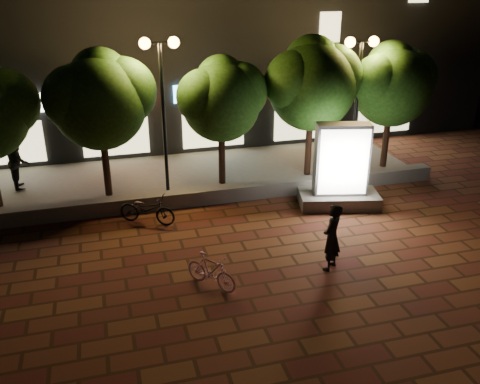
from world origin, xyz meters
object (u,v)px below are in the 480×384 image
object	(u,v)px
tree_right	(313,81)
street_lamp_left	(161,77)
tree_left	(100,97)
tree_mid	(222,96)
tree_far_right	(393,82)
street_lamp_right	(359,71)
scooter_pink	(211,271)
pedestrian	(18,161)
scooter_parked	(147,209)
ad_kiosk	(341,173)
rider	(332,237)

from	to	relation	value
tree_right	street_lamp_left	xyz separation A→B (m)	(-5.36, -0.26, 0.46)
tree_left	street_lamp_left	bearing A→B (deg)	-7.70
tree_mid	street_lamp_left	world-z (taller)	street_lamp_left
tree_left	tree_far_right	xyz separation A→B (m)	(10.50, -0.00, -0.08)
tree_mid	tree_right	distance (m)	3.32
street_lamp_right	scooter_pink	size ratio (longest dim) A/B	3.38
tree_far_right	pedestrian	world-z (taller)	tree_far_right
scooter_pink	street_lamp_right	bearing A→B (deg)	2.46
tree_far_right	pedestrian	xyz separation A→B (m)	(-13.49, 1.46, -2.33)
scooter_parked	tree_right	bearing A→B (deg)	-38.44
ad_kiosk	pedestrian	bearing A→B (deg)	157.38
tree_left	scooter_parked	distance (m)	3.99
tree_mid	tree_far_right	world-z (taller)	tree_far_right
tree_left	pedestrian	distance (m)	4.11
tree_left	pedestrian	bearing A→B (deg)	154.08
tree_mid	street_lamp_right	bearing A→B (deg)	-3.04
tree_left	street_lamp_left	xyz separation A→B (m)	(1.95, -0.26, 0.58)
pedestrian	tree_mid	bearing A→B (deg)	-109.67
tree_right	street_lamp_right	xyz separation A→B (m)	(1.64, -0.26, 0.33)
ad_kiosk	scooter_pink	xyz separation A→B (m)	(-5.10, -3.58, -0.68)
street_lamp_right	tree_left	bearing A→B (deg)	178.32
ad_kiosk	scooter_pink	size ratio (longest dim) A/B	1.89
tree_far_right	scooter_parked	bearing A→B (deg)	-165.45
scooter_pink	pedestrian	distance (m)	9.38
tree_left	street_lamp_right	bearing A→B (deg)	-1.68
tree_right	scooter_pink	xyz separation A→B (m)	(-5.18, -6.38, -3.12)
ad_kiosk	scooter_parked	world-z (taller)	ad_kiosk
street_lamp_right	rider	size ratio (longest dim) A/B	2.74
tree_left	tree_far_right	size ratio (longest dim) A/B	1.03
tree_far_right	pedestrian	bearing A→B (deg)	173.84
street_lamp_left	tree_right	bearing A→B (deg)	2.81
tree_far_right	scooter_pink	bearing A→B (deg)	-142.68
street_lamp_right	scooter_parked	bearing A→B (deg)	-164.51
tree_far_right	scooter_parked	xyz separation A→B (m)	(-9.49, -2.46, -2.90)
tree_far_right	street_lamp_right	bearing A→B (deg)	-170.39
rider	street_lamp_left	bearing A→B (deg)	-103.32
street_lamp_right	ad_kiosk	world-z (taller)	street_lamp_right
street_lamp_left	pedestrian	size ratio (longest dim) A/B	2.69
tree_mid	rider	distance (m)	6.90
tree_far_right	tree_right	bearing A→B (deg)	180.00
tree_left	scooter_pink	xyz separation A→B (m)	(2.13, -6.38, -3.00)
tree_far_right	ad_kiosk	distance (m)	4.86
tree_left	tree_mid	size ratio (longest dim) A/B	1.09
tree_mid	pedestrian	bearing A→B (deg)	168.24
tree_right	pedestrian	distance (m)	10.70
tree_mid	pedestrian	world-z (taller)	tree_mid
ad_kiosk	tree_far_right	bearing A→B (deg)	40.59
tree_left	pedestrian	world-z (taller)	tree_left
tree_far_right	street_lamp_right	xyz separation A→B (m)	(-1.55, -0.26, 0.53)
tree_right	ad_kiosk	size ratio (longest dim) A/B	1.81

